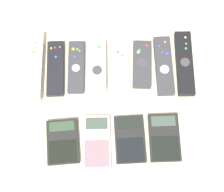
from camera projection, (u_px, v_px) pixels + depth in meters
The scene contains 13 objects.
ground_plane at pixel (112, 108), 1.10m from camera, with size 3.00×3.00×0.00m, color beige.
remote_0 at pixel (36, 66), 1.13m from camera, with size 0.05×0.22×0.03m.
remote_1 at pixel (56, 68), 1.13m from camera, with size 0.05×0.18×0.02m.
remote_2 at pixel (76, 67), 1.13m from camera, with size 0.05×0.17×0.02m.
remote_3 at pixel (97, 66), 1.13m from camera, with size 0.06×0.16×0.03m.
remote_4 at pixel (119, 66), 1.14m from camera, with size 0.06×0.16×0.02m.
remote_5 at pixel (142, 64), 1.14m from camera, with size 0.06×0.15×0.02m.
remote_6 at pixel (164, 66), 1.13m from camera, with size 0.05×0.19×0.02m.
remote_7 at pixel (184, 63), 1.14m from camera, with size 0.05×0.21×0.02m.
calculator_0 at pixel (63, 142), 1.06m from camera, with size 0.10×0.13×0.02m.
calculator_1 at pixel (97, 141), 1.06m from camera, with size 0.08×0.15×0.01m.
calculator_2 at pixel (130, 139), 1.07m from camera, with size 0.09×0.14×0.01m.
calculator_3 at pixel (164, 138), 1.07m from camera, with size 0.09×0.14×0.01m.
Camera 1 is at (-0.01, -0.32, 1.06)m, focal length 60.00 mm.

